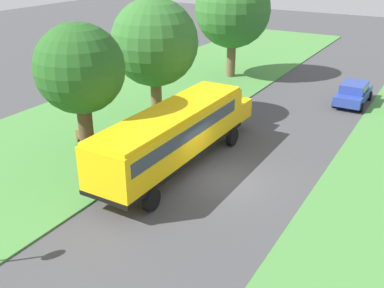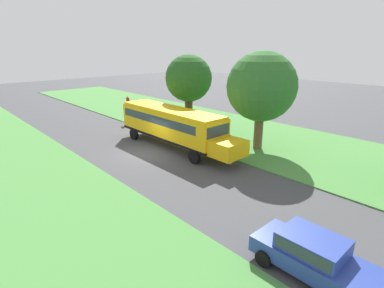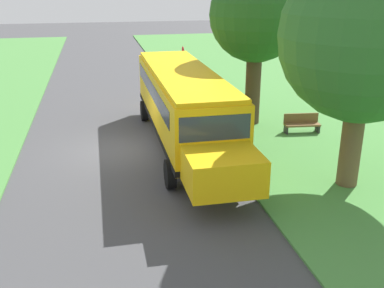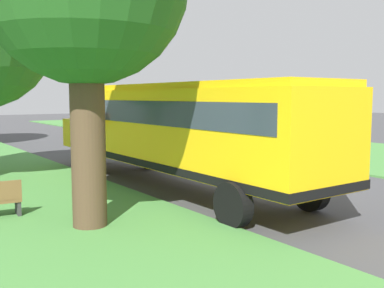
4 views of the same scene
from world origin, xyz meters
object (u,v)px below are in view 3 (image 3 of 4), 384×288
at_px(school_bus, 184,101).
at_px(oak_tree_roadside_mid, 365,39).
at_px(oak_tree_beside_bus, 255,16).
at_px(stop_sign, 183,63).
at_px(park_bench, 302,124).

relative_size(school_bus, oak_tree_roadside_mid, 1.62).
relative_size(oak_tree_beside_bus, stop_sign, 2.65).
bearing_deg(stop_sign, oak_tree_roadside_mid, 99.95).
distance_m(oak_tree_beside_bus, oak_tree_roadside_mid, 7.52).
xyz_separation_m(school_bus, oak_tree_roadside_mid, (-4.56, 5.15, 3.01)).
bearing_deg(oak_tree_roadside_mid, stop_sign, -80.05).
height_order(school_bus, oak_tree_roadside_mid, oak_tree_roadside_mid).
xyz_separation_m(oak_tree_beside_bus, oak_tree_roadside_mid, (-0.82, 7.48, -0.14)).
xyz_separation_m(stop_sign, park_bench, (-3.62, 9.60, -1.26)).
relative_size(oak_tree_beside_bus, oak_tree_roadside_mid, 0.95).
bearing_deg(stop_sign, school_bus, 79.28).
height_order(oak_tree_roadside_mid, stop_sign, oak_tree_roadside_mid).
relative_size(stop_sign, park_bench, 1.67).
bearing_deg(stop_sign, oak_tree_beside_bus, 103.46).
bearing_deg(oak_tree_roadside_mid, oak_tree_beside_bus, -83.75).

